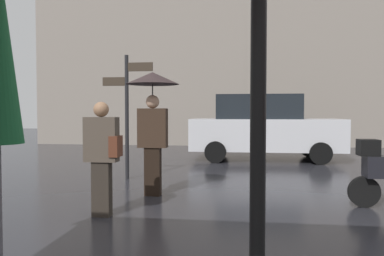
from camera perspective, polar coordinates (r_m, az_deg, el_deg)
name	(u,v)px	position (r m, az deg, el deg)	size (l,w,h in m)	color
pedestrian_with_umbrella	(153,104)	(6.58, -5.80, 3.56)	(0.90, 0.90, 2.08)	black
pedestrian_with_bag	(103,152)	(5.38, -12.98, -3.39)	(0.48, 0.24, 1.55)	#2A241E
parked_car_left	(263,127)	(11.79, 10.43, 0.12)	(4.39, 2.08, 1.93)	silver
street_signpost	(127,104)	(8.29, -9.50, 3.55)	(1.08, 0.08, 2.61)	black
building_block	(246,0)	(18.35, 7.89, 18.15)	(18.53, 2.59, 12.88)	gray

